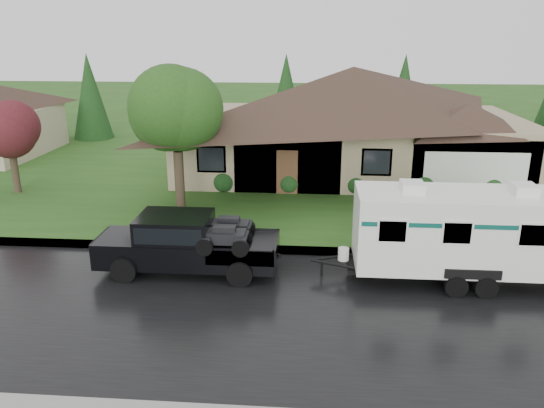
% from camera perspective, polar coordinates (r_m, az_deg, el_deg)
% --- Properties ---
extents(ground, '(140.00, 140.00, 0.00)m').
position_cam_1_polar(ground, '(16.90, 4.25, -8.25)').
color(ground, '#264D18').
rests_on(ground, ground).
extents(road, '(140.00, 8.00, 0.01)m').
position_cam_1_polar(road, '(15.13, 4.18, -11.57)').
color(road, black).
rests_on(road, ground).
extents(curb, '(140.00, 0.50, 0.15)m').
position_cam_1_polar(curb, '(18.92, 4.31, -5.05)').
color(curb, gray).
rests_on(curb, ground).
extents(lawn, '(140.00, 26.00, 0.15)m').
position_cam_1_polar(lawn, '(31.06, 4.48, 4.14)').
color(lawn, '#264D18').
rests_on(lawn, ground).
extents(house_main, '(19.44, 10.80, 6.90)m').
position_cam_1_polar(house_main, '(29.36, 9.18, 10.15)').
color(house_main, '#998967').
rests_on(house_main, lawn).
extents(tree_left_green, '(3.56, 3.56, 5.90)m').
position_cam_1_polar(tree_left_green, '(22.26, -10.30, 9.37)').
color(tree_left_green, '#382B1E').
rests_on(tree_left_green, lawn).
extents(tree_red, '(2.54, 2.54, 4.20)m').
position_cam_1_polar(tree_red, '(27.69, -26.43, 6.95)').
color(tree_red, '#382B1E').
rests_on(tree_red, lawn).
extents(shrub_row, '(13.60, 1.00, 1.00)m').
position_cam_1_polar(shrub_row, '(25.48, 8.96, 2.24)').
color(shrub_row, '#143814').
rests_on(shrub_row, lawn).
extents(pickup_truck, '(5.75, 2.18, 1.92)m').
position_cam_1_polar(pickup_truck, '(17.36, -9.42, -4.02)').
color(pickup_truck, black).
rests_on(pickup_truck, ground).
extents(travel_trailer, '(7.09, 2.49, 3.18)m').
position_cam_1_polar(travel_trailer, '(17.29, 20.12, -2.65)').
color(travel_trailer, white).
rests_on(travel_trailer, ground).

